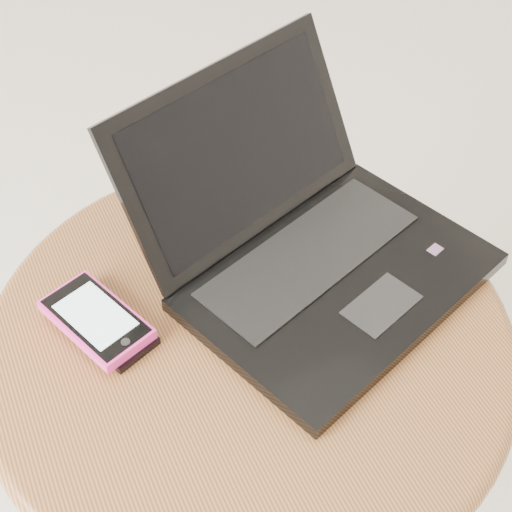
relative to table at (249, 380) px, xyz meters
name	(u,v)px	position (x,y,z in m)	size (l,w,h in m)	color
table	(249,380)	(0.00, 0.00, 0.00)	(0.60, 0.60, 0.47)	#5E3015
laptop	(310,243)	(0.10, 0.06, 0.14)	(0.43, 0.43, 0.20)	black
phone_black	(108,328)	(-0.14, 0.06, 0.11)	(0.09, 0.12, 0.01)	black
phone_pink	(96,319)	(-0.15, 0.07, 0.12)	(0.11, 0.14, 0.02)	#FF33A1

